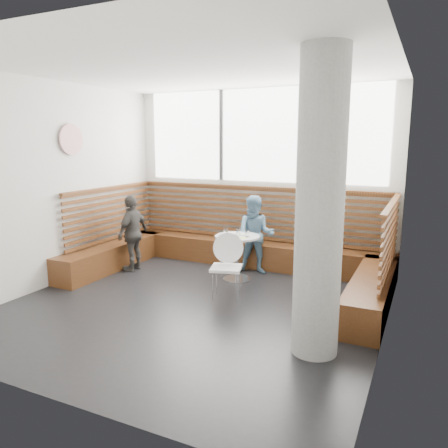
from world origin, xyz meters
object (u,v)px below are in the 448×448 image
at_px(concrete_column, 320,207).
at_px(cafe_table, 237,248).
at_px(cafe_chair, 228,261).
at_px(child_left, 133,233).
at_px(adult_man, 323,238).
at_px(child_back, 255,235).

height_order(concrete_column, cafe_table, concrete_column).
bearing_deg(cafe_chair, child_left, 149.56).
bearing_deg(adult_man, child_back, 60.21).
bearing_deg(adult_man, cafe_table, 81.50).
relative_size(cafe_chair, adult_man, 0.56).
bearing_deg(child_back, cafe_chair, -100.16).
relative_size(cafe_table, adult_man, 0.45).
distance_m(cafe_chair, child_back, 1.30).
xyz_separation_m(adult_man, child_left, (-3.30, -0.30, -0.17)).
bearing_deg(concrete_column, cafe_chair, 143.73).
height_order(concrete_column, adult_man, concrete_column).
bearing_deg(cafe_table, adult_man, 1.66).
relative_size(concrete_column, cafe_chair, 3.39).
bearing_deg(adult_man, child_left, 85.02).
bearing_deg(cafe_table, cafe_chair, -75.50).
height_order(concrete_column, child_back, concrete_column).
distance_m(cafe_chair, adult_man, 1.48).
bearing_deg(concrete_column, adult_man, 100.89).
height_order(adult_man, child_left, adult_man).
bearing_deg(cafe_table, child_back, 75.51).
bearing_deg(cafe_table, concrete_column, -47.69).
height_order(adult_man, child_back, adult_man).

